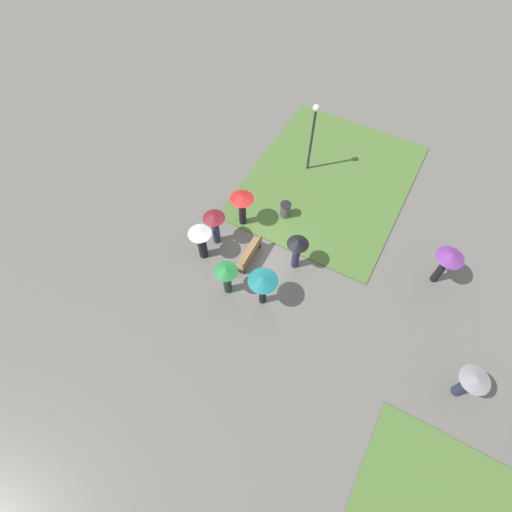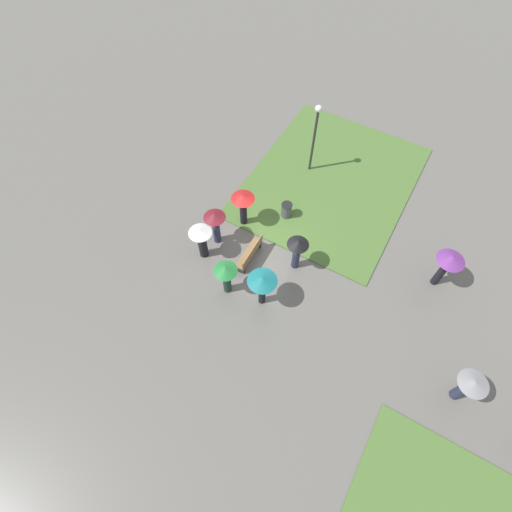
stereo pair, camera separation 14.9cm
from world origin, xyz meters
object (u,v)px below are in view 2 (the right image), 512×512
at_px(lone_walker_far_path, 469,386).
at_px(lamp_post, 315,130).
at_px(park_bench, 250,254).
at_px(crowd_person_green, 226,274).
at_px(crowd_person_red, 243,203).
at_px(crowd_person_black, 297,249).
at_px(crowd_person_maroon, 215,222).
at_px(trash_bin, 286,210).
at_px(crowd_person_teal, 262,283).
at_px(crowd_person_white, 201,238).
at_px(lone_walker_near_lawn, 448,263).

bearing_deg(lone_walker_far_path, lamp_post, -147.90).
bearing_deg(lone_walker_far_path, park_bench, -117.51).
distance_m(crowd_person_green, lone_walker_far_path, 9.45).
distance_m(crowd_person_red, crowd_person_black, 3.26).
bearing_deg(crowd_person_black, crowd_person_maroon, 84.72).
distance_m(lamp_post, crowd_person_red, 4.89).
bearing_deg(crowd_person_maroon, lamp_post, -139.08).
relative_size(trash_bin, crowd_person_maroon, 0.44).
distance_m(crowd_person_red, crowd_person_teal, 4.13).
distance_m(crowd_person_white, crowd_person_maroon, 0.94).
xyz_separation_m(crowd_person_black, lone_walker_near_lawn, (-2.23, 5.52, 0.23)).
bearing_deg(crowd_person_red, crowd_person_green, -155.75).
height_order(crowd_person_red, lone_walker_far_path, crowd_person_red).
xyz_separation_m(crowd_person_black, crowd_person_white, (1.48, -3.75, -0.07)).
xyz_separation_m(trash_bin, crowd_person_teal, (4.43, 1.19, 1.09)).
relative_size(crowd_person_teal, crowd_person_black, 1.02).
height_order(lamp_post, crowd_person_maroon, lamp_post).
xyz_separation_m(trash_bin, lone_walker_near_lawn, (-0.00, 7.12, 1.13)).
distance_m(park_bench, crowd_person_teal, 2.33).
distance_m(park_bench, lone_walker_far_path, 9.48).
bearing_deg(lone_walker_far_path, trash_bin, -134.40).
distance_m(lamp_post, crowd_person_maroon, 6.41).
xyz_separation_m(trash_bin, lone_walker_far_path, (4.24, 9.13, 0.77)).
bearing_deg(park_bench, lone_walker_near_lawn, 109.99).
distance_m(crowd_person_teal, crowd_person_black, 2.25).
xyz_separation_m(crowd_person_green, crowd_person_black, (-2.46, 1.91, 0.01)).
bearing_deg(park_bench, crowd_person_red, -142.52).
bearing_deg(lone_walker_near_lawn, lone_walker_far_path, 118.47).
height_order(crowd_person_green, lone_walker_near_lawn, lone_walker_near_lawn).
height_order(crowd_person_black, crowd_person_maroon, crowd_person_maroon).
bearing_deg(crowd_person_teal, lone_walker_far_path, 128.86).
distance_m(crowd_person_white, lone_walker_far_path, 11.29).
bearing_deg(crowd_person_red, lone_walker_far_path, -101.03).
bearing_deg(lone_walker_near_lawn, crowd_person_teal, 39.91).
distance_m(trash_bin, crowd_person_teal, 4.72).
height_order(crowd_person_teal, lone_walker_near_lawn, lone_walker_near_lawn).
bearing_deg(trash_bin, crowd_person_maroon, -36.36).
distance_m(crowd_person_black, lone_walker_far_path, 7.79).
relative_size(crowd_person_red, crowd_person_black, 1.03).
xyz_separation_m(park_bench, crowd_person_maroon, (-0.14, -1.81, 0.87)).
relative_size(trash_bin, lone_walker_near_lawn, 0.42).
bearing_deg(crowd_person_white, trash_bin, 99.86).
relative_size(crowd_person_red, crowd_person_white, 1.04).
bearing_deg(crowd_person_maroon, lone_walker_near_lawn, 163.20).
bearing_deg(lone_walker_far_path, crowd_person_teal, -108.12).
height_order(lamp_post, crowd_person_red, lamp_post).
bearing_deg(crowd_person_black, lone_walker_near_lawn, -81.87).
bearing_deg(crowd_person_red, trash_bin, -44.79).
xyz_separation_m(park_bench, crowd_person_green, (1.77, -0.07, 0.84)).
distance_m(trash_bin, crowd_person_black, 2.89).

